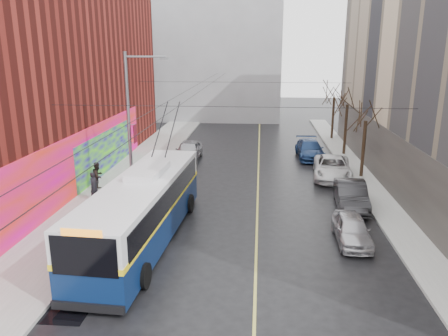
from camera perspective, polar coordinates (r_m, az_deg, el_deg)
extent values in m
plane|color=black|center=(17.94, -0.87, -15.37)|extent=(140.00, 140.00, 0.00)
cube|color=gray|center=(30.35, -13.81, -2.51)|extent=(4.00, 60.00, 0.15)
cube|color=gray|center=(29.76, 19.06, -3.28)|extent=(2.00, 60.00, 0.15)
cube|color=#BFB74C|center=(30.74, 4.47, -2.01)|extent=(0.12, 50.00, 0.01)
cube|color=#541510|center=(34.25, -26.51, 10.18)|extent=(12.00, 36.00, 14.00)
cube|color=#ED059B|center=(28.74, -19.01, 0.08)|extent=(0.08, 28.00, 4.00)
cube|color=#2805A4|center=(34.22, -14.95, 2.08)|extent=(0.06, 12.00, 3.20)
cube|color=#4C4742|center=(31.36, 20.22, 1.20)|extent=(0.06, 36.00, 4.00)
cube|color=gray|center=(60.81, -2.45, 15.22)|extent=(20.00, 12.00, 18.00)
cylinder|color=slate|center=(26.93, -12.29, 5.05)|extent=(0.20, 0.20, 9.00)
cube|color=#530B19|center=(26.89, -11.54, 4.42)|extent=(0.04, 0.60, 1.10)
cylinder|color=slate|center=(26.20, -10.24, 14.12)|extent=(2.40, 0.10, 0.10)
cube|color=slate|center=(25.94, -7.81, 13.99)|extent=(0.50, 0.22, 0.12)
cylinder|color=black|center=(30.95, -5.28, 9.82)|extent=(0.02, 60.00, 0.02)
cylinder|color=black|center=(30.79, -3.42, 9.82)|extent=(0.02, 60.00, 0.02)
cylinder|color=black|center=(21.57, 0.63, 8.00)|extent=(18.00, 0.02, 0.02)
cylinder|color=black|center=(37.47, 2.44, 11.13)|extent=(18.00, 0.02, 0.02)
cylinder|color=black|center=(32.98, 17.73, 2.27)|extent=(0.24, 0.24, 4.20)
cylinder|color=black|center=(39.67, 15.58, 4.76)|extent=(0.24, 0.24, 4.48)
cylinder|color=black|center=(46.48, 14.02, 6.29)|extent=(0.24, 0.24, 4.37)
cube|color=black|center=(18.26, -19.63, -15.73)|extent=(2.23, 3.33, 0.01)
ellipsoid|color=slate|center=(23.84, -1.72, 9.40)|extent=(0.44, 0.20, 0.12)
ellipsoid|color=slate|center=(25.00, -2.13, 10.21)|extent=(0.44, 0.20, 0.12)
ellipsoid|color=slate|center=(25.94, -6.13, 8.47)|extent=(0.44, 0.20, 0.12)
cube|color=#081A41|center=(21.74, -10.45, -6.98)|extent=(3.42, 12.70, 1.57)
cube|color=silver|center=(21.23, -10.64, -3.32)|extent=(3.42, 12.70, 1.36)
cube|color=yellow|center=(21.45, -10.55, -5.04)|extent=(3.47, 12.74, 0.23)
cube|color=black|center=(15.91, -17.86, -11.00)|extent=(2.41, 0.18, 1.47)
cube|color=black|center=(27.05, -6.46, 0.58)|extent=(2.41, 0.18, 1.26)
cube|color=black|center=(21.73, -14.09, -3.37)|extent=(0.69, 11.50, 1.05)
cube|color=black|center=(20.87, -7.02, -3.79)|extent=(0.69, 11.50, 1.05)
cube|color=silver|center=(21.93, -9.90, -0.38)|extent=(1.64, 3.22, 0.31)
cube|color=black|center=(16.80, -17.36, -17.00)|extent=(2.72, 0.28, 0.31)
cylinder|color=black|center=(18.93, -18.44, -12.65)|extent=(0.37, 1.06, 1.05)
cylinder|color=black|center=(17.96, -10.39, -13.68)|extent=(0.37, 1.06, 1.05)
cylinder|color=black|center=(26.02, -10.39, -4.29)|extent=(0.37, 1.06, 1.05)
cylinder|color=black|center=(25.32, -4.51, -4.63)|extent=(0.37, 1.06, 1.05)
cylinder|color=black|center=(25.12, -8.33, 5.24)|extent=(0.27, 3.64, 2.57)
cylinder|color=black|center=(24.93, -6.70, 5.22)|extent=(0.27, 3.64, 2.57)
imported|color=#B2B1B6|center=(22.31, 16.36, -7.68)|extent=(1.58, 3.92, 1.34)
imported|color=#242426|center=(26.89, 16.25, -3.42)|extent=(1.99, 4.88, 1.57)
imported|color=silver|center=(32.68, 13.96, 0.05)|extent=(3.18, 5.88, 1.57)
imported|color=navy|center=(38.27, 11.15, 2.41)|extent=(2.34, 5.34, 1.53)
imported|color=#9F9FA4|center=(36.97, -4.67, 2.28)|extent=(2.04, 4.85, 1.64)
imported|color=black|center=(27.83, -16.60, -2.30)|extent=(0.62, 0.74, 1.75)
imported|color=black|center=(29.86, -16.16, -0.99)|extent=(0.87, 1.02, 1.83)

